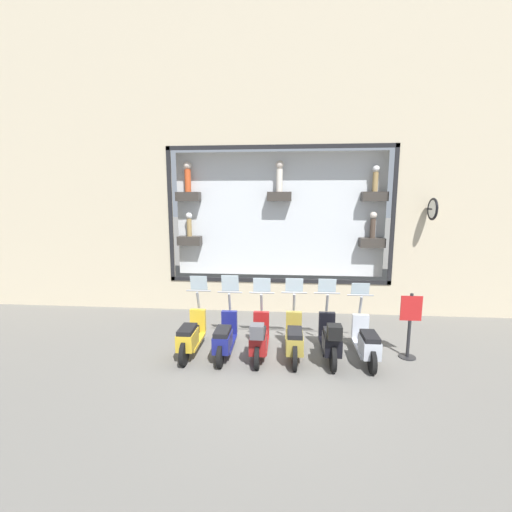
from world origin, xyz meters
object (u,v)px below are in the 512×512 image
object	(u,v)px
scooter_navy_4	(225,337)
scooter_red_3	(259,338)
scooter_yellow_5	(191,335)
scooter_silver_0	(366,342)
scooter_olive_2	(294,339)
shop_sign_post	(410,324)
scooter_black_1	(330,339)

from	to	relation	value
scooter_navy_4	scooter_red_3	bearing A→B (deg)	-94.65
scooter_red_3	scooter_yellow_5	world-z (taller)	scooter_yellow_5
scooter_navy_4	scooter_silver_0	bearing A→B (deg)	-90.06
scooter_silver_0	scooter_red_3	xyz separation A→B (m)	(-0.06, 2.32, 0.05)
scooter_olive_2	scooter_yellow_5	distance (m)	2.32
scooter_silver_0	scooter_red_3	distance (m)	2.32
scooter_olive_2	scooter_red_3	world-z (taller)	scooter_olive_2
scooter_red_3	shop_sign_post	size ratio (longest dim) A/B	1.23
scooter_yellow_5	scooter_navy_4	bearing A→B (deg)	-90.17
scooter_silver_0	shop_sign_post	bearing A→B (deg)	-77.00
scooter_navy_4	scooter_yellow_5	xyz separation A→B (m)	(0.00, 0.77, 0.01)
scooter_silver_0	scooter_black_1	size ratio (longest dim) A/B	0.99
scooter_red_3	scooter_navy_4	bearing A→B (deg)	85.35
scooter_black_1	shop_sign_post	world-z (taller)	scooter_black_1
scooter_olive_2	shop_sign_post	size ratio (longest dim) A/B	1.23
scooter_olive_2	shop_sign_post	distance (m)	2.54
scooter_red_3	scooter_navy_4	size ratio (longest dim) A/B	1.00
scooter_navy_4	scooter_yellow_5	size ratio (longest dim) A/B	1.00
scooter_red_3	shop_sign_post	world-z (taller)	scooter_red_3
scooter_black_1	scooter_olive_2	size ratio (longest dim) A/B	1.00
scooter_silver_0	scooter_navy_4	world-z (taller)	scooter_navy_4
scooter_silver_0	shop_sign_post	world-z (taller)	scooter_silver_0
scooter_yellow_5	shop_sign_post	distance (m)	4.84
scooter_silver_0	scooter_yellow_5	xyz separation A→B (m)	(0.01, 3.87, 0.01)
scooter_olive_2	scooter_yellow_5	size ratio (longest dim) A/B	1.00
scooter_silver_0	scooter_yellow_5	size ratio (longest dim) A/B	1.00
scooter_red_3	scooter_yellow_5	size ratio (longest dim) A/B	1.00
shop_sign_post	scooter_silver_0	bearing A→B (deg)	103.00
scooter_silver_0	scooter_olive_2	distance (m)	1.55
scooter_olive_2	scooter_red_3	distance (m)	0.78
scooter_navy_4	scooter_olive_2	bearing A→B (deg)	-89.88
scooter_black_1	scooter_yellow_5	world-z (taller)	scooter_yellow_5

